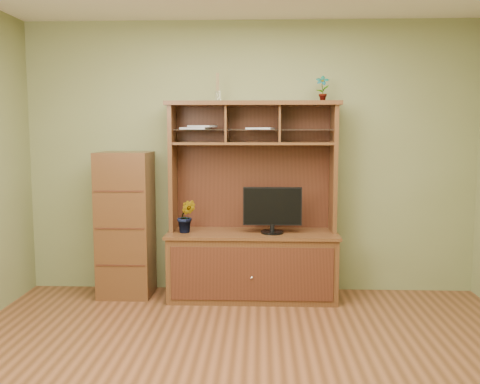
{
  "coord_description": "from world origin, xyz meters",
  "views": [
    {
      "loc": [
        0.1,
        -3.37,
        1.63
      ],
      "look_at": [
        -0.07,
        1.2,
        1.1
      ],
      "focal_mm": 40.0,
      "sensor_mm": 36.0,
      "label": 1
    }
  ],
  "objects": [
    {
      "name": "room",
      "position": [
        0.0,
        0.0,
        1.35
      ],
      "size": [
        4.54,
        4.04,
        2.74
      ],
      "color": "#512D17",
      "rests_on": "ground"
    },
    {
      "name": "media_hutch",
      "position": [
        0.03,
        1.73,
        0.52
      ],
      "size": [
        1.66,
        0.61,
        1.9
      ],
      "color": "#4A2B15",
      "rests_on": "room"
    },
    {
      "name": "monitor",
      "position": [
        0.22,
        1.64,
        0.88
      ],
      "size": [
        0.56,
        0.21,
        0.44
      ],
      "rotation": [
        0.0,
        0.0,
        0.01
      ],
      "color": "black",
      "rests_on": "media_hutch"
    },
    {
      "name": "orchid_plant",
      "position": [
        -0.6,
        1.65,
        0.81
      ],
      "size": [
        0.18,
        0.15,
        0.32
      ],
      "primitive_type": "imported",
      "rotation": [
        0.0,
        0.0,
        0.03
      ],
      "color": "#3A5F20",
      "rests_on": "media_hutch"
    },
    {
      "name": "top_plant",
      "position": [
        0.69,
        1.8,
        2.02
      ],
      "size": [
        0.14,
        0.11,
        0.25
      ],
      "primitive_type": "imported",
      "rotation": [
        0.0,
        0.0,
        -0.17
      ],
      "color": "#306222",
      "rests_on": "media_hutch"
    },
    {
      "name": "reed_diffuser",
      "position": [
        -0.31,
        1.8,
        2.01
      ],
      "size": [
        0.05,
        0.05,
        0.27
      ],
      "color": "silver",
      "rests_on": "media_hutch"
    },
    {
      "name": "magazines",
      "position": [
        -0.3,
        1.81,
        1.65
      ],
      "size": [
        0.92,
        0.25,
        0.04
      ],
      "color": "#A7A7AC",
      "rests_on": "media_hutch"
    },
    {
      "name": "side_cabinet",
      "position": [
        -1.22,
        1.75,
        0.71
      ],
      "size": [
        0.51,
        0.46,
        1.42
      ],
      "color": "#4A2B15",
      "rests_on": "room"
    }
  ]
}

